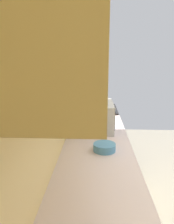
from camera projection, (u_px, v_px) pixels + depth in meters
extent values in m
cube|color=#F2D084|center=(54.00, 91.00, 1.80)|extent=(4.16, 0.12, 2.85)
cube|color=silver|center=(96.00, 175.00, 1.48)|extent=(3.14, 0.64, 0.02)
cube|color=#332819|center=(132.00, 211.00, 1.79)|extent=(0.01, 0.01, 0.83)
cube|color=#332819|center=(126.00, 182.00, 2.22)|extent=(0.01, 0.01, 0.83)
cube|color=#332819|center=(121.00, 162.00, 2.65)|extent=(0.01, 0.01, 0.83)
cube|color=#D8C079|center=(74.00, 38.00, 1.26)|extent=(1.81, 0.32, 0.55)
cube|color=black|center=(97.00, 137.00, 3.44)|extent=(0.70, 0.62, 0.92)
cube|color=black|center=(116.00, 140.00, 3.44)|extent=(0.55, 0.01, 0.51)
cube|color=black|center=(97.00, 109.00, 3.33)|extent=(0.67, 0.59, 0.02)
cube|color=black|center=(78.00, 103.00, 3.32)|extent=(0.67, 0.04, 0.18)
cylinder|color=#38383D|center=(105.00, 110.00, 3.17)|extent=(0.11, 0.11, 0.01)
cylinder|color=#38383D|center=(104.00, 106.00, 3.47)|extent=(0.11, 0.11, 0.01)
cylinder|color=#38383D|center=(90.00, 110.00, 3.18)|extent=(0.11, 0.11, 0.01)
cylinder|color=#38383D|center=(90.00, 106.00, 3.48)|extent=(0.11, 0.11, 0.01)
cube|color=#B7BABF|center=(95.00, 116.00, 2.40)|extent=(0.52, 0.40, 0.30)
cube|color=black|center=(113.00, 117.00, 2.34)|extent=(0.32, 0.01, 0.21)
cube|color=#2D2D33|center=(112.00, 111.00, 2.59)|extent=(0.09, 0.01, 0.21)
cylinder|color=#4C8CBF|center=(104.00, 147.00, 1.84)|extent=(0.19, 0.19, 0.06)
cylinder|color=#4986C0|center=(104.00, 146.00, 1.84)|extent=(0.16, 0.16, 0.03)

